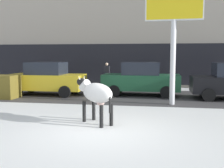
{
  "coord_description": "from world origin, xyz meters",
  "views": [
    {
      "loc": [
        1.63,
        -7.68,
        2.26
      ],
      "look_at": [
        -0.15,
        2.95,
        1.1
      ],
      "focal_mm": 43.99,
      "sensor_mm": 36.0,
      "label": 1
    }
  ],
  "objects": [
    {
      "name": "cow_holstein",
      "position": [
        -0.34,
        1.0,
        1.0
      ],
      "size": [
        1.68,
        1.58,
        1.54
      ],
      "color": "silver",
      "rests_on": "ground"
    },
    {
      "name": "dumpster",
      "position": [
        -6.41,
        5.35,
        0.6
      ],
      "size": [
        1.73,
        1.15,
        1.2
      ],
      "primitive_type": "cube",
      "rotation": [
        0.0,
        0.0,
        -0.03
      ],
      "color": "brown",
      "rests_on": "ground"
    },
    {
      "name": "pedestrian_far_left",
      "position": [
        -6.99,
        9.85,
        0.88
      ],
      "size": [
        0.36,
        0.24,
        1.73
      ],
      "color": "#282833",
      "rests_on": "ground"
    },
    {
      "name": "pedestrian_by_cars",
      "position": [
        -1.66,
        9.85,
        0.88
      ],
      "size": [
        0.36,
        0.24,
        1.73
      ],
      "color": "#282833",
      "rests_on": "ground"
    },
    {
      "name": "car_darkgreen_sedan",
      "position": [
        0.72,
        7.48,
        0.91
      ],
      "size": [
        4.21,
        1.99,
        1.84
      ],
      "color": "#194C2D",
      "rests_on": "ground"
    },
    {
      "name": "car_yellow_sedan",
      "position": [
        -4.51,
        6.79,
        0.91
      ],
      "size": [
        4.21,
        1.99,
        1.84
      ],
      "color": "gold",
      "rests_on": "ground"
    },
    {
      "name": "billboard",
      "position": [
        2.28,
        4.88,
        4.31
      ],
      "size": [
        2.53,
        0.39,
        5.56
      ],
      "color": "silver",
      "rests_on": "ground"
    },
    {
      "name": "building_facade",
      "position": [
        0.0,
        14.45,
        6.48
      ],
      "size": [
        44.0,
        6.1,
        13.0
      ],
      "color": "#A39989",
      "rests_on": "ground"
    },
    {
      "name": "pedestrian_near_billboard",
      "position": [
        -5.22,
        9.85,
        0.88
      ],
      "size": [
        0.36,
        0.24,
        1.73
      ],
      "color": "#282833",
      "rests_on": "ground"
    },
    {
      "name": "ground_plane",
      "position": [
        0.0,
        0.0,
        0.0
      ],
      "size": [
        120.0,
        120.0,
        0.0
      ],
      "primitive_type": "plane",
      "color": "white"
    },
    {
      "name": "road_strip",
      "position": [
        0.0,
        7.02,
        0.0
      ],
      "size": [
        60.0,
        5.6,
        0.01
      ],
      "primitive_type": "cube",
      "color": "#423F3F",
      "rests_on": "ground"
    }
  ]
}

